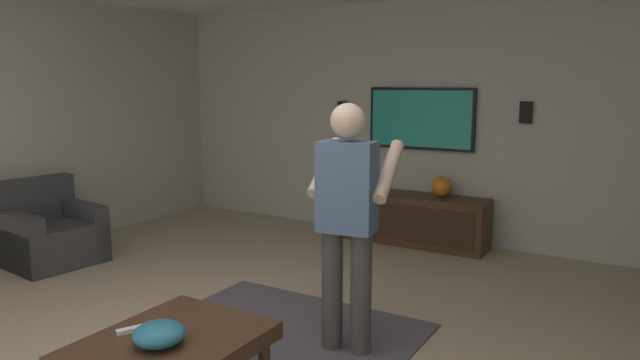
% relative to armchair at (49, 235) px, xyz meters
% --- Properties ---
extents(wall_back_tv, '(0.10, 7.02, 2.67)m').
position_rel_armchair_xyz_m(wall_back_tv, '(2.82, -2.90, 1.06)').
color(wall_back_tv, '#B2B7AD').
rests_on(wall_back_tv, ground).
extents(armchair, '(0.89, 0.90, 0.82)m').
position_rel_armchair_xyz_m(armchair, '(0.00, 0.00, 0.00)').
color(armchair, '#38383D').
rests_on(armchair, ground).
extents(coffee_table, '(1.00, 0.80, 0.40)m').
position_rel_armchair_xyz_m(coffee_table, '(-1.25, -2.92, 0.02)').
color(coffee_table, '#422B1C').
rests_on(coffee_table, ground).
extents(media_console, '(0.45, 1.70, 0.55)m').
position_rel_armchair_xyz_m(media_console, '(2.49, -2.80, -0.00)').
color(media_console, '#422B1C').
rests_on(media_console, ground).
extents(tv, '(0.05, 1.22, 0.69)m').
position_rel_armchair_xyz_m(tv, '(2.73, -2.80, 1.09)').
color(tv, black).
extents(person_standing, '(0.59, 0.59, 1.64)m').
position_rel_armchair_xyz_m(person_standing, '(-0.15, -3.42, 0.65)').
color(person_standing, '#3F3F3F').
rests_on(person_standing, ground).
extents(bowl, '(0.27, 0.27, 0.12)m').
position_rel_armchair_xyz_m(bowl, '(-1.34, -2.94, 0.18)').
color(bowl, teal).
rests_on(bowl, coffee_table).
extents(remote_white, '(0.15, 0.11, 0.02)m').
position_rel_armchair_xyz_m(remote_white, '(-1.31, -2.68, 0.13)').
color(remote_white, white).
rests_on(remote_white, coffee_table).
extents(vase_round, '(0.22, 0.22, 0.22)m').
position_rel_armchair_xyz_m(vase_round, '(2.54, -3.13, 0.38)').
color(vase_round, orange).
rests_on(vase_round, media_console).
extents(wall_speaker_left, '(0.06, 0.12, 0.22)m').
position_rel_armchair_xyz_m(wall_speaker_left, '(2.74, -3.92, 1.19)').
color(wall_speaker_left, black).
extents(wall_speaker_right, '(0.06, 0.12, 0.22)m').
position_rel_armchair_xyz_m(wall_speaker_right, '(2.74, -1.81, 1.15)').
color(wall_speaker_right, black).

